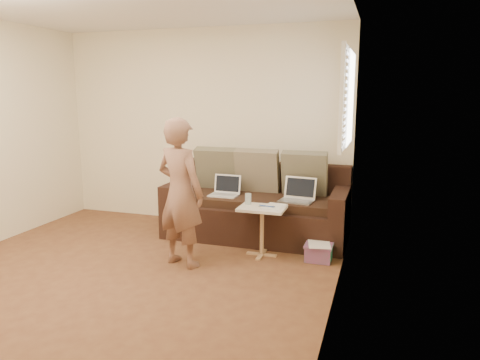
{
  "coord_description": "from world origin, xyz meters",
  "views": [
    {
      "loc": [
        2.34,
        -3.39,
        1.76
      ],
      "look_at": [
        0.8,
        1.4,
        0.78
      ],
      "focal_mm": 33.58,
      "sensor_mm": 36.0,
      "label": 1
    }
  ],
  "objects_px": {
    "sofa": "(256,203)",
    "side_table": "(262,231)",
    "laptop_white": "(224,196)",
    "person": "(180,193)",
    "drinking_glass": "(248,199)",
    "laptop_silver": "(296,202)",
    "striped_box": "(319,252)"
  },
  "relations": [
    {
      "from": "laptop_white",
      "to": "person",
      "type": "xyz_separation_m",
      "value": [
        -0.11,
        -0.99,
        0.25
      ]
    },
    {
      "from": "person",
      "to": "striped_box",
      "type": "xyz_separation_m",
      "value": [
        1.34,
        0.56,
        -0.67
      ]
    },
    {
      "from": "side_table",
      "to": "drinking_glass",
      "type": "height_order",
      "value": "drinking_glass"
    },
    {
      "from": "laptop_silver",
      "to": "striped_box",
      "type": "relative_size",
      "value": 1.31
    },
    {
      "from": "side_table",
      "to": "striped_box",
      "type": "relative_size",
      "value": 1.87
    },
    {
      "from": "laptop_silver",
      "to": "side_table",
      "type": "relative_size",
      "value": 0.7
    },
    {
      "from": "sofa",
      "to": "drinking_glass",
      "type": "relative_size",
      "value": 18.33
    },
    {
      "from": "striped_box",
      "to": "side_table",
      "type": "bearing_deg",
      "value": -175.38
    },
    {
      "from": "person",
      "to": "drinking_glass",
      "type": "distance_m",
      "value": 0.81
    },
    {
      "from": "laptop_white",
      "to": "person",
      "type": "bearing_deg",
      "value": -94.29
    },
    {
      "from": "laptop_silver",
      "to": "striped_box",
      "type": "distance_m",
      "value": 0.68
    },
    {
      "from": "laptop_white",
      "to": "drinking_glass",
      "type": "xyz_separation_m",
      "value": [
        0.44,
        -0.41,
        0.09
      ]
    },
    {
      "from": "drinking_glass",
      "to": "striped_box",
      "type": "relative_size",
      "value": 0.41
    },
    {
      "from": "laptop_silver",
      "to": "drinking_glass",
      "type": "relative_size",
      "value": 3.19
    },
    {
      "from": "laptop_white",
      "to": "laptop_silver",
      "type": "bearing_deg",
      "value": 0.31
    },
    {
      "from": "side_table",
      "to": "sofa",
      "type": "bearing_deg",
      "value": 110.86
    },
    {
      "from": "sofa",
      "to": "striped_box",
      "type": "bearing_deg",
      "value": -33.86
    },
    {
      "from": "person",
      "to": "striped_box",
      "type": "distance_m",
      "value": 1.6
    },
    {
      "from": "person",
      "to": "side_table",
      "type": "relative_size",
      "value": 2.79
    },
    {
      "from": "person",
      "to": "laptop_silver",
      "type": "bearing_deg",
      "value": -119.34
    },
    {
      "from": "sofa",
      "to": "side_table",
      "type": "height_order",
      "value": "sofa"
    },
    {
      "from": "sofa",
      "to": "laptop_silver",
      "type": "height_order",
      "value": "sofa"
    },
    {
      "from": "drinking_glass",
      "to": "sofa",
      "type": "bearing_deg",
      "value": 95.87
    },
    {
      "from": "laptop_silver",
      "to": "laptop_white",
      "type": "height_order",
      "value": "laptop_silver"
    },
    {
      "from": "person",
      "to": "striped_box",
      "type": "height_order",
      "value": "person"
    },
    {
      "from": "laptop_white",
      "to": "drinking_glass",
      "type": "distance_m",
      "value": 0.6
    },
    {
      "from": "sofa",
      "to": "striped_box",
      "type": "distance_m",
      "value": 1.08
    },
    {
      "from": "person",
      "to": "sofa",
      "type": "bearing_deg",
      "value": -96.55
    },
    {
      "from": "drinking_glass",
      "to": "striped_box",
      "type": "bearing_deg",
      "value": -2.16
    },
    {
      "from": "side_table",
      "to": "striped_box",
      "type": "distance_m",
      "value": 0.65
    },
    {
      "from": "sofa",
      "to": "drinking_glass",
      "type": "xyz_separation_m",
      "value": [
        0.06,
        -0.54,
        0.18
      ]
    },
    {
      "from": "laptop_white",
      "to": "side_table",
      "type": "height_order",
      "value": "laptop_white"
    }
  ]
}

